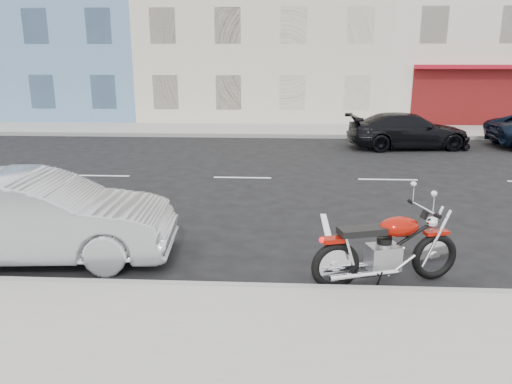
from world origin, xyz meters
The scene contains 7 objects.
ground centered at (0.00, 0.00, 0.00)m, with size 120.00×120.00×0.00m, color black.
sidewalk_far centered at (-5.00, 8.70, 0.07)m, with size 80.00×3.40×0.15m, color gray.
curb_far centered at (-5.00, 7.00, 0.08)m, with size 80.00×0.12×0.16m, color gray.
bldg_cream centered at (-2.00, 16.30, 5.75)m, with size 12.00×12.00×11.50m, color beige.
motorcycle centered at (1.45, -6.32, 0.53)m, with size 2.25×0.96×1.16m.
sedan_silver centered at (-4.88, -5.92, 0.73)m, with size 1.54×4.41×1.45m, color #9B9EA2.
car_far centered at (3.66, 4.92, 0.64)m, with size 1.79×4.41×1.28m, color black.
Camera 1 is at (-0.86, -13.44, 3.29)m, focal length 35.00 mm.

